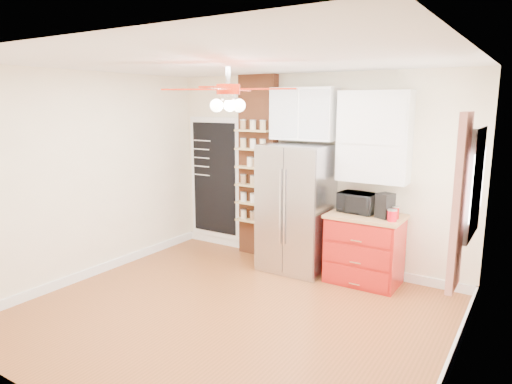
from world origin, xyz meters
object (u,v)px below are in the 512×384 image
Objects in this scene: red_cabinet at (364,249)px; coffee_maker at (385,206)px; ceiling_fan at (228,90)px; toaster_oven at (358,203)px; canister_left at (392,216)px; pantry_jar_oats at (250,162)px; fridge at (296,208)px.

red_cabinet is 3.04× the size of coffee_maker.
ceiling_fan is 2.37m from toaster_oven.
red_cabinet is 0.65m from canister_left.
canister_left reaches higher than red_cabinet.
ceiling_fan is at bearing -130.11° from canister_left.
pantry_jar_oats is at bearing -161.29° from coffee_maker.
toaster_oven reaches higher than canister_left.
fridge reaches higher than red_cabinet.
canister_left is at bearing 49.89° from ceiling_fan.
fridge is at bearing -156.58° from coffee_maker.
toaster_oven is at bearing -1.24° from pantry_jar_oats.
fridge is 2.25m from ceiling_fan.
red_cabinet is (0.97, 0.05, -0.42)m from fridge.
red_cabinet is at bearing -19.84° from toaster_oven.
pantry_jar_oats reaches higher than red_cabinet.
coffee_maker is 0.20m from canister_left.
canister_left is (1.29, 1.53, -1.46)m from ceiling_fan.
toaster_oven reaches higher than red_cabinet.
canister_left is (1.34, -0.10, 0.09)m from fridge.
coffee_maker is 2.37× the size of pantry_jar_oats.
pantry_jar_oats is (-0.90, 1.78, -0.99)m from ceiling_fan.
red_cabinet is 2.08m from pantry_jar_oats.
fridge is 3.73× the size of toaster_oven.
pantry_jar_oats reaches higher than canister_left.
red_cabinet is 2.00× the size of toaster_oven.
canister_left is at bearing -6.56° from pantry_jar_oats.
canister_left is at bearing -21.70° from coffee_maker.
fridge is 1.03m from pantry_jar_oats.
ceiling_fan reaches higher than fridge.
pantry_jar_oats reaches higher than coffee_maker.
toaster_oven is at bearing 154.25° from red_cabinet.
toaster_oven is (0.78, 1.75, -1.39)m from ceiling_fan.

